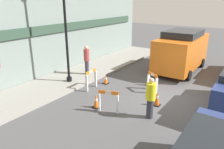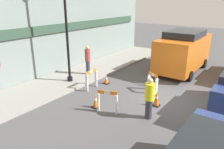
{
  "view_description": "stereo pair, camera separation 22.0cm",
  "coord_description": "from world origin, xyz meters",
  "px_view_note": "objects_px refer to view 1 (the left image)",
  "views": [
    {
      "loc": [
        -9.34,
        -2.9,
        4.45
      ],
      "look_at": [
        -1.11,
        2.74,
        1.0
      ],
      "focal_mm": 35.0,
      "sensor_mm": 36.0,
      "label": 1
    },
    {
      "loc": [
        -9.21,
        -3.08,
        4.45
      ],
      "look_at": [
        -1.11,
        2.74,
        1.0
      ],
      "focal_mm": 35.0,
      "sensor_mm": 36.0,
      "label": 2
    }
  ],
  "objects_px": {
    "person_worker": "(151,97)",
    "work_van": "(182,49)",
    "person_pedestrian": "(87,59)",
    "streetlamp_post": "(64,6)"
  },
  "relations": [
    {
      "from": "person_worker",
      "to": "work_van",
      "type": "height_order",
      "value": "work_van"
    },
    {
      "from": "person_pedestrian",
      "to": "person_worker",
      "type": "bearing_deg",
      "value": 39.31
    },
    {
      "from": "streetlamp_post",
      "to": "person_pedestrian",
      "type": "relative_size",
      "value": 3.65
    },
    {
      "from": "streetlamp_post",
      "to": "person_pedestrian",
      "type": "height_order",
      "value": "streetlamp_post"
    },
    {
      "from": "person_worker",
      "to": "work_van",
      "type": "relative_size",
      "value": 0.33
    },
    {
      "from": "work_van",
      "to": "person_worker",
      "type": "bearing_deg",
      "value": -171.76
    },
    {
      "from": "person_worker",
      "to": "work_van",
      "type": "xyz_separation_m",
      "value": [
        6.7,
        0.97,
        0.53
      ]
    },
    {
      "from": "person_worker",
      "to": "work_van",
      "type": "distance_m",
      "value": 6.79
    },
    {
      "from": "streetlamp_post",
      "to": "person_pedestrian",
      "type": "xyz_separation_m",
      "value": [
        1.51,
        -0.02,
        -3.07
      ]
    },
    {
      "from": "person_worker",
      "to": "person_pedestrian",
      "type": "height_order",
      "value": "person_pedestrian"
    }
  ]
}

